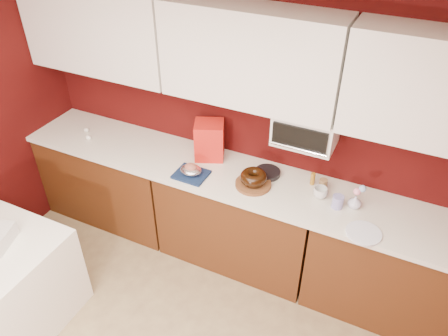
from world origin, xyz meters
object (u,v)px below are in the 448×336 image
flower_vase (355,201)px  blue_jar (338,202)px  toaster_oven (306,128)px  bundt_cake (253,177)px  pandoro_box (209,140)px  coffee_mug (320,192)px  foil_ham_nest (191,170)px

flower_vase → blue_jar: bearing=-155.5°
blue_jar → toaster_oven: bearing=150.6°
bundt_cake → pandoro_box: (-0.49, 0.21, 0.08)m
pandoro_box → coffee_mug: (1.00, -0.12, -0.11)m
bundt_cake → blue_jar: size_ratio=2.12×
toaster_oven → pandoro_box: toaster_oven is taller
foil_ham_nest → flower_vase: 1.28m
blue_jar → pandoro_box: bearing=171.0°
toaster_oven → bundt_cake: size_ratio=2.14×
foil_ham_nest → coffee_mug: bearing=10.4°
bundt_cake → coffee_mug: bearing=9.8°
blue_jar → flower_vase: flower_vase is taller
coffee_mug → blue_jar: bearing=-21.7°
coffee_mug → bundt_cake: bearing=-170.2°
foil_ham_nest → coffee_mug: size_ratio=1.69×
toaster_oven → blue_jar: 0.58m
toaster_oven → foil_ham_nest: (-0.80, -0.32, -0.42)m
bundt_cake → blue_jar: 0.65m
blue_jar → flower_vase: size_ratio=0.85×
blue_jar → foil_ham_nest: bearing=-173.7°
toaster_oven → blue_jar: bearing=-29.4°
bundt_cake → foil_ham_nest: (-0.50, -0.10, -0.03)m
bundt_cake → flower_vase: 0.77m
pandoro_box → coffee_mug: bearing=-30.4°
pandoro_box → toaster_oven: bearing=-22.3°
coffee_mug → flower_vase: 0.26m
bundt_cake → flower_vase: (0.76, 0.08, -0.02)m
foil_ham_nest → pandoro_box: bearing=88.4°
foil_ham_nest → toaster_oven: bearing=21.9°
foil_ham_nest → blue_jar: bearing=6.3°
toaster_oven → flower_vase: 0.64m
bundt_cake → coffee_mug: bundt_cake is taller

